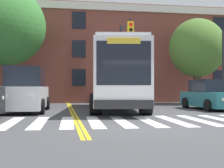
{
  "coord_description": "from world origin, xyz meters",
  "views": [
    {
      "loc": [
        -2.64,
        -9.58,
        1.3
      ],
      "look_at": [
        0.12,
        7.07,
        1.48
      ],
      "focal_mm": 50.0,
      "sensor_mm": 36.0,
      "label": 1
    }
  ],
  "objects_px": {
    "street_tree_curbside_large": "(197,48)",
    "street_tree_curbside_small": "(7,27)",
    "car_white_near_lane": "(26,91)",
    "car_teal_far_lane": "(210,96)",
    "city_bus": "(117,76)",
    "car_silver_behind_bus": "(106,93)",
    "traffic_light_overhead": "(125,48)"
  },
  "relations": [
    {
      "from": "city_bus",
      "to": "car_teal_far_lane",
      "type": "distance_m",
      "value": 5.58
    },
    {
      "from": "traffic_light_overhead",
      "to": "car_white_near_lane",
      "type": "bearing_deg",
      "value": -155.4
    },
    {
      "from": "car_teal_far_lane",
      "to": "city_bus",
      "type": "bearing_deg",
      "value": 173.38
    },
    {
      "from": "city_bus",
      "to": "car_silver_behind_bus",
      "type": "distance_m",
      "value": 8.93
    },
    {
      "from": "car_white_near_lane",
      "to": "traffic_light_overhead",
      "type": "distance_m",
      "value": 6.96
    },
    {
      "from": "car_silver_behind_bus",
      "to": "traffic_light_overhead",
      "type": "bearing_deg",
      "value": -88.61
    },
    {
      "from": "street_tree_curbside_large",
      "to": "street_tree_curbside_small",
      "type": "distance_m",
      "value": 14.28
    },
    {
      "from": "street_tree_curbside_large",
      "to": "street_tree_curbside_small",
      "type": "xyz_separation_m",
      "value": [
        -14.23,
        0.01,
        1.24
      ]
    },
    {
      "from": "street_tree_curbside_large",
      "to": "street_tree_curbside_small",
      "type": "height_order",
      "value": "street_tree_curbside_small"
    },
    {
      "from": "car_silver_behind_bus",
      "to": "street_tree_curbside_large",
      "type": "xyz_separation_m",
      "value": [
        6.6,
        -3.73,
        3.52
      ]
    },
    {
      "from": "car_teal_far_lane",
      "to": "street_tree_curbside_small",
      "type": "xyz_separation_m",
      "value": [
        -12.4,
        5.75,
        4.78
      ]
    },
    {
      "from": "city_bus",
      "to": "traffic_light_overhead",
      "type": "relative_size",
      "value": 2.01
    },
    {
      "from": "street_tree_curbside_large",
      "to": "car_teal_far_lane",
      "type": "bearing_deg",
      "value": -107.63
    },
    {
      "from": "city_bus",
      "to": "traffic_light_overhead",
      "type": "distance_m",
      "value": 2.78
    },
    {
      "from": "car_teal_far_lane",
      "to": "street_tree_curbside_small",
      "type": "distance_m",
      "value": 14.48
    },
    {
      "from": "car_teal_far_lane",
      "to": "street_tree_curbside_large",
      "type": "relative_size",
      "value": 0.7
    },
    {
      "from": "car_teal_far_lane",
      "to": "street_tree_curbside_small",
      "type": "bearing_deg",
      "value": 155.12
    },
    {
      "from": "city_bus",
      "to": "car_white_near_lane",
      "type": "distance_m",
      "value": 5.15
    },
    {
      "from": "car_silver_behind_bus",
      "to": "street_tree_curbside_small",
      "type": "relative_size",
      "value": 0.58
    },
    {
      "from": "car_silver_behind_bus",
      "to": "street_tree_curbside_large",
      "type": "height_order",
      "value": "street_tree_curbside_large"
    },
    {
      "from": "car_silver_behind_bus",
      "to": "street_tree_curbside_large",
      "type": "distance_m",
      "value": 8.36
    },
    {
      "from": "car_teal_far_lane",
      "to": "traffic_light_overhead",
      "type": "distance_m",
      "value": 6.05
    },
    {
      "from": "street_tree_curbside_large",
      "to": "street_tree_curbside_small",
      "type": "relative_size",
      "value": 0.8
    },
    {
      "from": "city_bus",
      "to": "car_white_near_lane",
      "type": "bearing_deg",
      "value": -171.21
    },
    {
      "from": "car_white_near_lane",
      "to": "car_teal_far_lane",
      "type": "height_order",
      "value": "car_white_near_lane"
    },
    {
      "from": "car_white_near_lane",
      "to": "street_tree_curbside_large",
      "type": "bearing_deg",
      "value": 25.63
    },
    {
      "from": "car_white_near_lane",
      "to": "car_teal_far_lane",
      "type": "relative_size",
      "value": 1.12
    },
    {
      "from": "city_bus",
      "to": "traffic_light_overhead",
      "type": "bearing_deg",
      "value": 66.73
    },
    {
      "from": "city_bus",
      "to": "car_silver_behind_bus",
      "type": "relative_size",
      "value": 2.33
    },
    {
      "from": "traffic_light_overhead",
      "to": "street_tree_curbside_small",
      "type": "distance_m",
      "value": 8.62
    },
    {
      "from": "city_bus",
      "to": "street_tree_curbside_small",
      "type": "relative_size",
      "value": 1.34
    },
    {
      "from": "city_bus",
      "to": "car_teal_far_lane",
      "type": "bearing_deg",
      "value": -6.62
    }
  ]
}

